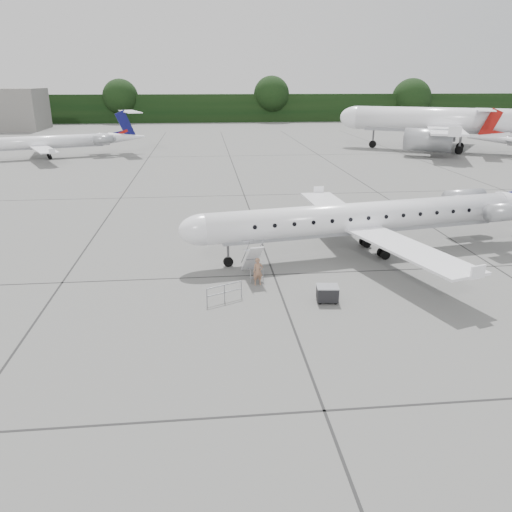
{
  "coord_description": "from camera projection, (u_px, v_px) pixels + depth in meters",
  "views": [
    {
      "loc": [
        -9.91,
        -25.23,
        11.78
      ],
      "look_at": [
        -7.15,
        1.54,
        2.3
      ],
      "focal_mm": 35.0,
      "sensor_mm": 36.0,
      "label": 1
    }
  ],
  "objects": [
    {
      "name": "treeline",
      "position": [
        236.0,
        108.0,
        149.18
      ],
      "size": [
        260.0,
        4.0,
        8.0
      ],
      "primitive_type": "cube",
      "color": "black",
      "rests_on": "ground"
    },
    {
      "name": "bg_regional_left",
      "position": [
        40.0,
        136.0,
        78.64
      ],
      "size": [
        31.88,
        27.19,
        7.09
      ],
      "primitive_type": null,
      "rotation": [
        0.0,
        0.0,
        0.33
      ],
      "color": "white",
      "rests_on": "ground"
    },
    {
      "name": "bg_narrowbody",
      "position": [
        452.0,
        108.0,
        85.44
      ],
      "size": [
        50.39,
        45.81,
        14.79
      ],
      "primitive_type": null,
      "rotation": [
        0.0,
        0.0,
        -0.5
      ],
      "color": "white",
      "rests_on": "ground"
    },
    {
      "name": "main_regional_jet",
      "position": [
        364.0,
        203.0,
        34.78
      ],
      "size": [
        32.4,
        25.79,
        7.48
      ],
      "primitive_type": null,
      "rotation": [
        0.0,
        0.0,
        0.18
      ],
      "color": "white",
      "rests_on": "ground"
    },
    {
      "name": "safety_railing",
      "position": [
        224.0,
        293.0,
        28.0
      ],
      "size": [
        2.01,
        1.03,
        1.0
      ],
      "primitive_type": null,
      "rotation": [
        0.0,
        0.0,
        0.45
      ],
      "color": "gray",
      "rests_on": "ground"
    },
    {
      "name": "baggage_cart",
      "position": [
        327.0,
        294.0,
        27.96
      ],
      "size": [
        1.27,
        1.07,
        1.01
      ],
      "primitive_type": null,
      "rotation": [
        0.0,
        0.0,
        -0.11
      ],
      "color": "black",
      "rests_on": "ground"
    },
    {
      "name": "ground",
      "position": [
        383.0,
        298.0,
        28.55
      ],
      "size": [
        320.0,
        320.0,
        0.0
      ],
      "primitive_type": "plane",
      "color": "slate",
      "rests_on": "ground"
    },
    {
      "name": "passenger",
      "position": [
        258.0,
        272.0,
        30.21
      ],
      "size": [
        0.67,
        0.48,
        1.7
      ],
      "primitive_type": "imported",
      "rotation": [
        0.0,
        0.0,
        0.12
      ],
      "color": "#8E654D",
      "rests_on": "ground"
    },
    {
      "name": "airstair",
      "position": [
        252.0,
        260.0,
        31.3
      ],
      "size": [
        1.25,
        2.45,
        2.34
      ],
      "primitive_type": null,
      "rotation": [
        0.0,
        0.0,
        0.18
      ],
      "color": "white",
      "rests_on": "ground"
    }
  ]
}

